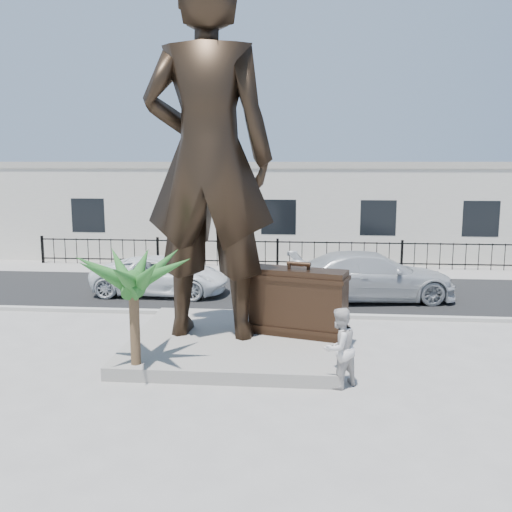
{
  "coord_description": "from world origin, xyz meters",
  "views": [
    {
      "loc": [
        1.31,
        -12.5,
        4.73
      ],
      "look_at": [
        0.0,
        2.0,
        2.3
      ],
      "focal_mm": 40.0,
      "sensor_mm": 36.0,
      "label": 1
    }
  ],
  "objects_px": {
    "car_white": "(161,275)",
    "statue": "(208,158)",
    "suitcase": "(298,302)",
    "tourist": "(339,348)"
  },
  "relations": [
    {
      "from": "statue",
      "to": "tourist",
      "type": "relative_size",
      "value": 5.24
    },
    {
      "from": "statue",
      "to": "suitcase",
      "type": "distance_m",
      "value": 4.3
    },
    {
      "from": "statue",
      "to": "suitcase",
      "type": "height_order",
      "value": "statue"
    },
    {
      "from": "suitcase",
      "to": "tourist",
      "type": "xyz_separation_m",
      "value": [
        0.91,
        -2.68,
        -0.3
      ]
    },
    {
      "from": "suitcase",
      "to": "car_white",
      "type": "height_order",
      "value": "suitcase"
    },
    {
      "from": "suitcase",
      "to": "car_white",
      "type": "relative_size",
      "value": 0.51
    },
    {
      "from": "tourist",
      "to": "car_white",
      "type": "height_order",
      "value": "tourist"
    },
    {
      "from": "statue",
      "to": "car_white",
      "type": "xyz_separation_m",
      "value": [
        -2.73,
        5.52,
        -4.13
      ]
    },
    {
      "from": "car_white",
      "to": "statue",
      "type": "bearing_deg",
      "value": -152.24
    },
    {
      "from": "suitcase",
      "to": "tourist",
      "type": "height_order",
      "value": "suitcase"
    }
  ]
}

